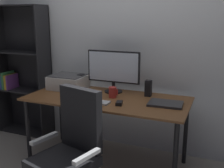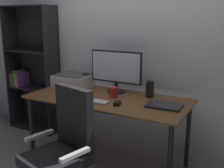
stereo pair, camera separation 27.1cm
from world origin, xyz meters
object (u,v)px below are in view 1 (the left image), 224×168
object	(u,v)px
coffee_mug	(113,92)
laptop	(165,104)
speaker_right	(148,88)
keyboard	(95,102)
office_chair	(70,158)
mouse	(119,103)
printer	(68,82)
desk	(107,105)
speaker_left	(81,81)
bookshelf	(23,72)
monitor	(113,69)

from	to	relation	value
coffee_mug	laptop	xyz separation A→B (m)	(0.56, -0.03, -0.04)
speaker_right	coffee_mug	bearing A→B (deg)	-149.62
keyboard	office_chair	size ratio (longest dim) A/B	0.29
mouse	printer	bearing A→B (deg)	144.15
keyboard	desk	bearing A→B (deg)	78.08
printer	office_chair	world-z (taller)	office_chair
coffee_mug	speaker_right	bearing A→B (deg)	30.38
speaker_left	bookshelf	xyz separation A→B (m)	(-0.97, 0.15, 0.01)
keyboard	monitor	bearing A→B (deg)	87.95
laptop	speaker_right	xyz separation A→B (m)	(-0.23, 0.22, 0.07)
desk	coffee_mug	bearing A→B (deg)	37.35
monitor	bookshelf	size ratio (longest dim) A/B	0.35
keyboard	coffee_mug	distance (m)	0.25
monitor	desk	bearing A→B (deg)	-84.45
monitor	printer	world-z (taller)	monitor
monitor	mouse	bearing A→B (deg)	-60.80
mouse	printer	size ratio (longest dim) A/B	0.24
speaker_left	mouse	bearing A→B (deg)	-32.19
speaker_left	office_chair	size ratio (longest dim) A/B	0.17
monitor	speaker_left	world-z (taller)	monitor
laptop	speaker_right	world-z (taller)	speaker_right
office_chair	monitor	bearing A→B (deg)	107.96
mouse	printer	xyz separation A→B (m)	(-0.76, 0.34, 0.06)
office_chair	keyboard	bearing A→B (deg)	111.39
desk	mouse	size ratio (longest dim) A/B	17.43
laptop	printer	xyz separation A→B (m)	(-1.17, 0.17, 0.07)
keyboard	bookshelf	size ratio (longest dim) A/B	0.17
office_chair	mouse	bearing A→B (deg)	89.25
coffee_mug	printer	size ratio (longest dim) A/B	0.27
speaker_right	bookshelf	bearing A→B (deg)	175.19
mouse	speaker_right	distance (m)	0.44
speaker_left	office_chair	bearing A→B (deg)	-66.33
speaker_right	printer	size ratio (longest dim) A/B	0.43
coffee_mug	printer	xyz separation A→B (m)	(-0.61, 0.14, 0.03)
monitor	mouse	xyz separation A→B (m)	(0.22, -0.40, -0.25)
coffee_mug	printer	bearing A→B (deg)	167.10
speaker_left	desk	bearing A→B (deg)	-28.53
keyboard	laptop	distance (m)	0.68
coffee_mug	office_chair	size ratio (longest dim) A/B	0.11
mouse	speaker_left	xyz separation A→B (m)	(-0.62, 0.39, 0.07)
mouse	speaker_left	world-z (taller)	speaker_left
coffee_mug	printer	world-z (taller)	printer
desk	laptop	distance (m)	0.61
speaker_right	mouse	bearing A→B (deg)	-114.16
keyboard	printer	distance (m)	0.64
desk	monitor	world-z (taller)	monitor
mouse	laptop	distance (m)	0.44
monitor	printer	xyz separation A→B (m)	(-0.54, -0.06, -0.18)
speaker_left	printer	world-z (taller)	speaker_left
speaker_right	printer	world-z (taller)	speaker_right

